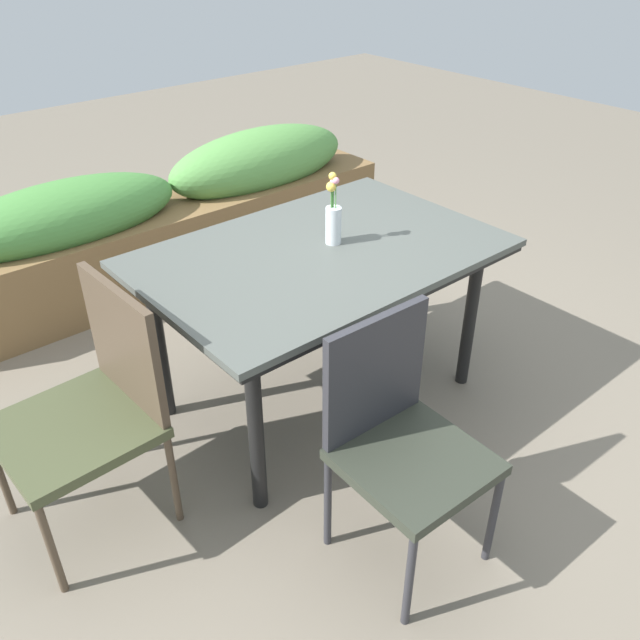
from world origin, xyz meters
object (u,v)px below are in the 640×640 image
object	(u,v)px
flower_vase	(333,218)
chair_end_left	(93,402)
planter_box	(176,217)
chair_near_left	(399,433)
dining_table	(320,265)

from	to	relation	value
flower_vase	chair_end_left	bearing A→B (deg)	-179.32
chair_end_left	flower_vase	bearing A→B (deg)	-91.45
flower_vase	planter_box	distance (m)	1.58
chair_end_left	flower_vase	distance (m)	1.18
chair_near_left	planter_box	distance (m)	2.35
dining_table	planter_box	bearing A→B (deg)	84.70
dining_table	planter_box	xyz separation A→B (m)	(0.14, 1.51, -0.33)
chair_near_left	chair_end_left	size ratio (longest dim) A/B	0.98
chair_near_left	planter_box	xyz separation A→B (m)	(0.47, 2.30, -0.14)
chair_end_left	flower_vase	size ratio (longest dim) A/B	2.98
dining_table	chair_near_left	size ratio (longest dim) A/B	1.66
chair_near_left	chair_end_left	world-z (taller)	chair_end_left
dining_table	chair_end_left	bearing A→B (deg)	179.82
flower_vase	planter_box	xyz separation A→B (m)	(0.05, 1.50, -0.51)
planter_box	dining_table	bearing A→B (deg)	-95.30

